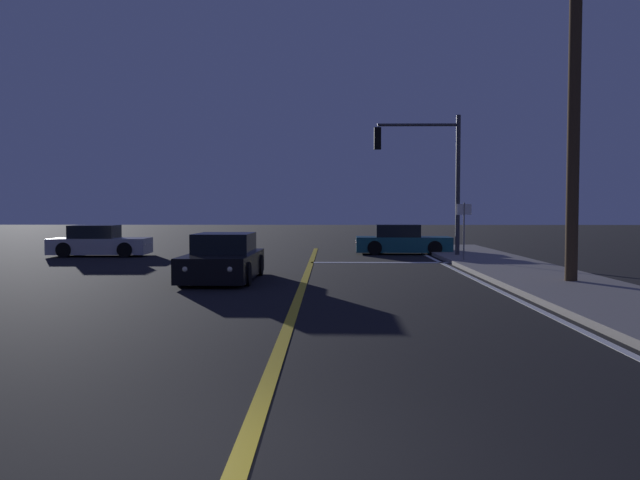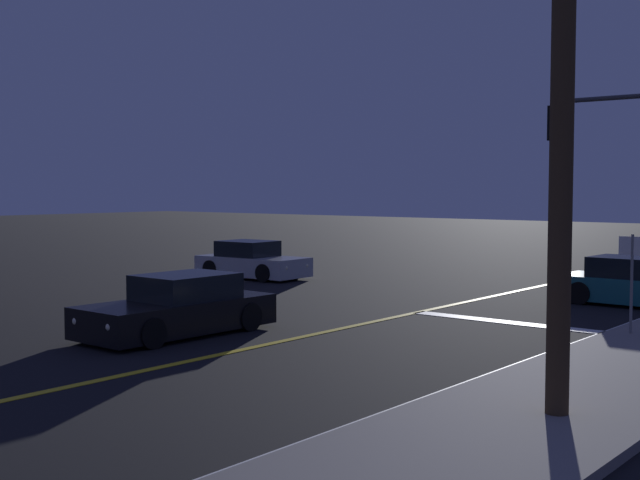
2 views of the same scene
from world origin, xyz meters
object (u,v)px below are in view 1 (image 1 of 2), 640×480
Objects in this scene: traffic_signal_near_right at (428,164)px; street_sign_corner at (464,223)px; car_lead_oncoming_silver at (99,243)px; car_side_waiting_black at (223,260)px; car_distant_tail_teal at (402,241)px; utility_pole_right at (574,91)px.

street_sign_corner is (0.93, -2.80, -2.36)m from traffic_signal_near_right.
car_lead_oncoming_silver is at bearing -4.55° from traffic_signal_near_right.
car_lead_oncoming_silver is 14.50m from traffic_signal_near_right.
car_side_waiting_black and car_lead_oncoming_silver have the same top height.
car_distant_tail_teal is 0.44× the size of utility_pole_right.
utility_pole_right is at bearing 53.86° from car_lead_oncoming_silver.
traffic_signal_near_right is 10.24m from utility_pole_right.
car_side_waiting_black is at bearing 33.76° from car_lead_oncoming_silver.
street_sign_corner is (14.99, -3.92, 0.96)m from car_lead_oncoming_silver.
traffic_signal_near_right is at bearing 108.34° from street_sign_corner.
traffic_signal_near_right is 0.60× the size of utility_pole_right.
car_lead_oncoming_silver is at bearing 165.35° from street_sign_corner.
street_sign_corner is at bearing 19.16° from car_distant_tail_teal.
traffic_signal_near_right is at bearing -129.15° from car_side_waiting_black.
street_sign_corner is at bearing 108.34° from traffic_signal_near_right.
street_sign_corner reaches higher than car_side_waiting_black.
car_side_waiting_black and car_distant_tail_teal have the same top height.
car_side_waiting_black is 11.54m from traffic_signal_near_right.
street_sign_corner is at bearing 101.15° from utility_pole_right.
car_distant_tail_teal is at bearing 107.36° from street_sign_corner.
car_distant_tail_teal is 5.79m from street_sign_corner.
car_side_waiting_black is 1.05× the size of car_distant_tail_teal.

